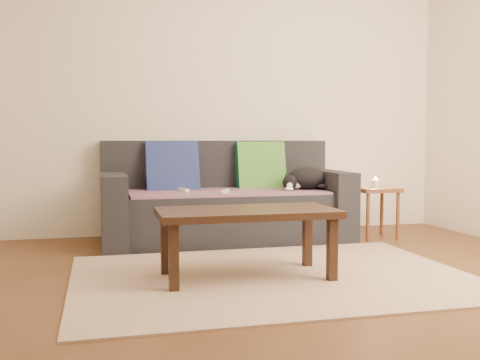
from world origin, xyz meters
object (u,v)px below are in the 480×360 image
object	(u,v)px
side_table	(375,196)
sofa	(224,205)
cat	(306,179)
wii_remote_a	(183,190)
coffee_table	(247,218)
wii_remote_b	(225,191)

from	to	relation	value
side_table	sofa	bearing A→B (deg)	170.35
sofa	cat	world-z (taller)	sofa
cat	wii_remote_a	bearing A→B (deg)	-165.09
wii_remote_a	sofa	bearing A→B (deg)	-88.25
sofa	wii_remote_a	distance (m)	0.42
cat	sofa	bearing A→B (deg)	-175.31
cat	side_table	bearing A→B (deg)	6.85
cat	wii_remote_a	world-z (taller)	cat
sofa	coffee_table	bearing A→B (deg)	-96.89
sofa	wii_remote_a	xyz separation A→B (m)	(-0.38, -0.13, 0.15)
wii_remote_a	wii_remote_b	world-z (taller)	same
sofa	coffee_table	distance (m)	1.43
cat	wii_remote_b	xyz separation A→B (m)	(-0.77, -0.18, -0.08)
coffee_table	wii_remote_a	bearing A→B (deg)	99.09
wii_remote_a	cat	bearing A→B (deg)	-107.16
sofa	side_table	distance (m)	1.36
cat	coffee_table	distance (m)	1.56
sofa	cat	size ratio (longest dim) A/B	4.35
wii_remote_b	coffee_table	distance (m)	1.11
sofa	side_table	bearing A→B (deg)	-9.65
side_table	coffee_table	world-z (taller)	side_table
wii_remote_b	coffee_table	xyz separation A→B (m)	(-0.11, -1.10, -0.07)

